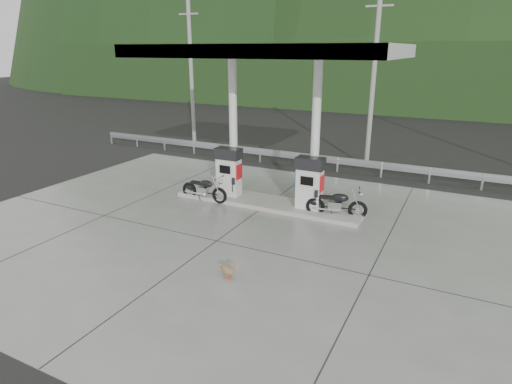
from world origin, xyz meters
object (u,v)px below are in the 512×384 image
at_px(gas_pump_left, 229,172).
at_px(motorcycle_left, 204,189).
at_px(gas_pump_right, 310,183).
at_px(duck, 227,270).
at_px(motorcycle_right, 336,204).

xyz_separation_m(gas_pump_left, motorcycle_left, (-0.70, -0.65, -0.61)).
relative_size(gas_pump_right, duck, 3.32).
relative_size(motorcycle_left, duck, 3.40).
height_order(gas_pump_right, duck, gas_pump_right).
height_order(gas_pump_right, motorcycle_left, gas_pump_right).
bearing_deg(motorcycle_right, gas_pump_right, 165.21).
height_order(gas_pump_right, motorcycle_right, gas_pump_right).
distance_m(gas_pump_left, motorcycle_left, 1.13).
bearing_deg(gas_pump_left, motorcycle_right, -0.57).
bearing_deg(duck, gas_pump_left, 138.22).
distance_m(motorcycle_left, duck, 5.85).
relative_size(motorcycle_left, motorcycle_right, 0.96).
bearing_deg(gas_pump_right, gas_pump_left, 180.00).
distance_m(motorcycle_right, duck, 5.31).
bearing_deg(gas_pump_left, duck, -60.31).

